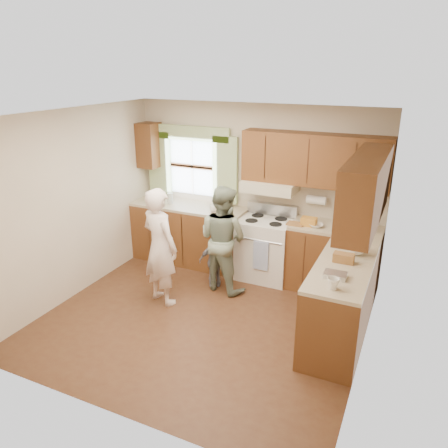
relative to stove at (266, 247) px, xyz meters
The scene contains 6 objects.
room 1.66m from the stove, 101.81° to the right, with size 3.80×3.80×3.80m.
kitchen_fixtures 0.60m from the stove, 48.90° to the right, with size 3.80×2.25×2.15m.
stove is the anchor object (origin of this frame).
woman_left 1.65m from the stove, 128.60° to the right, with size 0.57×0.38×1.58m, color white.
woman_right 0.78m from the stove, 125.91° to the right, with size 0.73×0.57×1.50m, color #213C2C.
child 0.80m from the stove, 133.05° to the right, with size 0.45×0.19×0.77m, color gray.
Camera 1 is at (2.21, -4.20, 3.01)m, focal length 35.00 mm.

